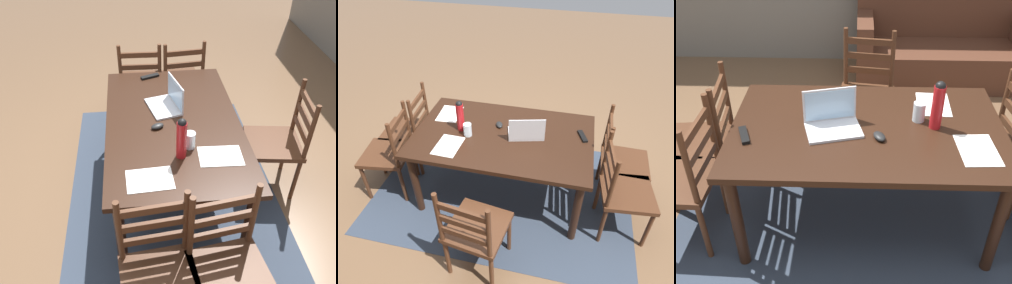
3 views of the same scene
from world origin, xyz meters
The scene contains 15 objects.
ground_plane centered at (0.00, 0.00, 0.00)m, with size 14.00×14.00×0.00m, color brown.
area_rug centered at (0.00, 0.00, 0.00)m, with size 2.60×1.77×0.01m, color #333D4C.
dining_table centered at (0.00, 0.00, 0.65)m, with size 1.64×1.02×0.74m.
chair_left_far centered at (-1.11, 0.21, 0.46)m, with size 0.48×0.48×0.95m.
chair_left_near centered at (-1.11, -0.21, 0.46)m, with size 0.45×0.45×0.95m.
chair_far_head centered at (0.01, 0.88, 0.46)m, with size 0.50×0.50×0.95m.
chair_right_near centered at (1.11, -0.21, 0.46)m, with size 0.48×0.48×0.95m.
chair_right_far centered at (1.11, 0.20, 0.46)m, with size 0.50×0.50×0.95m.
laptop centered at (-0.21, -0.01, 0.79)m, with size 0.37×0.29×0.23m.
water_bottle centered at (0.40, 0.01, 0.89)m, with size 0.07×0.07×0.30m.
drinking_glass centered at (0.31, 0.08, 0.80)m, with size 0.08×0.08×0.12m, color silver.
computer_mouse centered at (0.07, -0.12, 0.75)m, with size 0.06×0.10×0.03m, color black.
tv_remote centered at (-0.72, -0.13, 0.75)m, with size 0.04×0.17×0.02m, color black.
paper_stack_left centered at (0.61, -0.22, 0.74)m, with size 0.21×0.30×0.00m, color white.
paper_stack_right centered at (0.43, 0.27, 0.74)m, with size 0.21×0.30×0.00m, color white.
Camera 2 is at (-0.56, 2.26, 2.46)m, focal length 33.52 mm.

